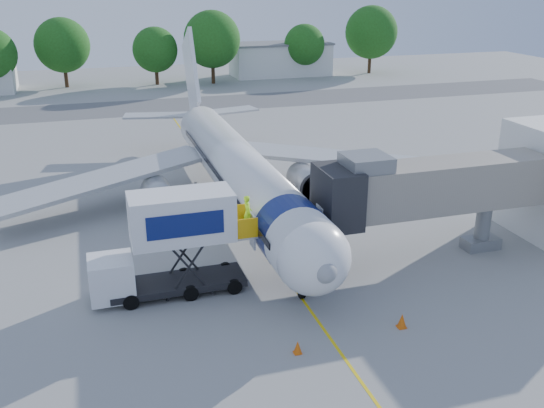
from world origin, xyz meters
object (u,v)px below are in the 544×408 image
object	(u,v)px
aircraft	(236,168)
jet_bridge	(421,188)
ground_tug	(446,403)
catering_hiloader	(170,245)

from	to	relation	value
aircraft	jet_bridge	world-z (taller)	aircraft
jet_bridge	ground_tug	distance (m)	14.59
catering_hiloader	ground_tug	bearing A→B (deg)	-57.31
aircraft	jet_bridge	size ratio (longest dim) A/B	2.71
aircraft	catering_hiloader	size ratio (longest dim) A/B	4.44
ground_tug	aircraft	bearing A→B (deg)	100.18
catering_hiloader	ground_tug	xyz separation A→B (m)	(8.22, -12.80, -1.96)
aircraft	jet_bridge	distance (m)	13.77
jet_bridge	ground_tug	world-z (taller)	jet_bridge
aircraft	jet_bridge	xyz separation A→B (m)	(7.99, -11.12, 1.39)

